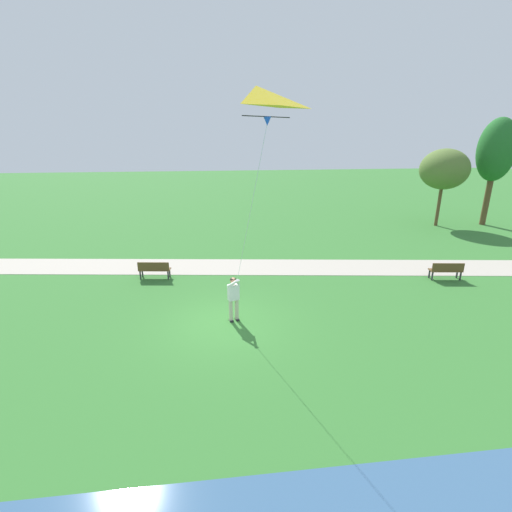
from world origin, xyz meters
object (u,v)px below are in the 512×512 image
object	(u,v)px
flying_kite	(257,109)
park_bench_near_walkway	(154,269)
tree_lakeside_near	(496,151)
park_bench_far_walkway	(446,270)
person_kite_flyer	(234,295)
tree_lakeside_far	(444,169)

from	to	relation	value
flying_kite	park_bench_near_walkway	distance (m)	10.48
flying_kite	tree_lakeside_near	size ratio (longest dim) A/B	0.75
flying_kite	tree_lakeside_near	xyz separation A→B (m)	(-15.35, 19.50, -1.80)
park_bench_near_walkway	tree_lakeside_near	xyz separation A→B (m)	(-8.50, 23.64, 4.98)
park_bench_near_walkway	park_bench_far_walkway	world-z (taller)	same
park_bench_near_walkway	park_bench_far_walkway	bearing A→B (deg)	82.58
park_bench_near_walkway	tree_lakeside_near	distance (m)	25.61
park_bench_far_walkway	person_kite_flyer	bearing A→B (deg)	-74.39
park_bench_near_walkway	flying_kite	bearing A→B (deg)	31.13
park_bench_far_walkway	tree_lakeside_far	bearing A→B (deg)	150.18
flying_kite	tree_lakeside_far	distance (m)	22.24
person_kite_flyer	park_bench_far_walkway	world-z (taller)	person_kite_flyer
person_kite_flyer	tree_lakeside_far	size ratio (longest dim) A/B	0.32
park_bench_far_walkway	tree_lakeside_near	world-z (taller)	tree_lakeside_near
flying_kite	park_bench_far_walkway	world-z (taller)	flying_kite
person_kite_flyer	park_bench_near_walkway	bearing A→B (deg)	-142.96
tree_lakeside_near	tree_lakeside_far	bearing A→B (deg)	-91.35
person_kite_flyer	park_bench_near_walkway	xyz separation A→B (m)	(-4.70, -3.54, -0.54)
person_kite_flyer	tree_lakeside_far	distance (m)	21.27
park_bench_near_walkway	tree_lakeside_far	world-z (taller)	tree_lakeside_far
person_kite_flyer	park_bench_far_walkway	xyz separation A→B (m)	(-2.89, 10.34, -0.54)
tree_lakeside_near	tree_lakeside_far	world-z (taller)	tree_lakeside_near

